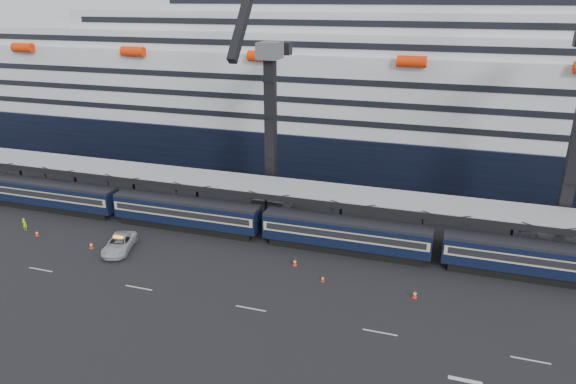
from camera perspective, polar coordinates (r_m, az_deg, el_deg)
name	(u,v)px	position (r m, az deg, el deg)	size (l,w,h in m)	color
ground	(408,311)	(49.88, 13.18, -12.77)	(260.00, 260.00, 0.00)	black
lane_markings	(507,365)	(46.03, 23.16, -17.29)	(111.00, 4.27, 0.02)	beige
train	(375,238)	(57.83, 9.68, -5.01)	(133.05, 3.00, 4.05)	black
canopy	(423,204)	(59.95, 14.81, -1.28)	(130.00, 6.25, 5.53)	#919498
cruise_ship	(434,93)	(89.03, 15.89, 10.56)	(214.09, 28.84, 34.00)	black
crane_dark_near	(270,124)	(65.90, -2.06, 7.52)	(4.50, 17.75, 35.08)	#4C4E53
pickup_truck	(119,244)	(61.72, -18.25, -5.51)	(2.74, 5.95, 1.65)	#ADAFB5
worker	(25,224)	(71.39, -27.23, -3.22)	(0.59, 0.39, 1.63)	#AAE80C
traffic_cone_a	(37,233)	(69.31, -26.13, -4.12)	(0.39, 0.39, 0.77)	#FF3208
traffic_cone_b	(91,245)	(63.51, -21.03, -5.52)	(0.43, 0.43, 0.86)	#FF3208
traffic_cone_c	(323,279)	(53.02, 3.88, -9.58)	(0.34, 0.34, 0.68)	#FF3208
traffic_cone_d	(295,262)	(55.78, 0.77, -7.77)	(0.43, 0.43, 0.86)	#FF3208
traffic_cone_e	(415,294)	(51.75, 13.92, -10.93)	(0.43, 0.43, 0.87)	#FF3208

